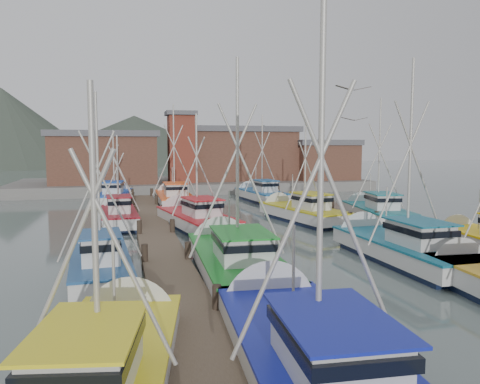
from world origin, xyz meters
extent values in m
plane|color=#4D5C59|center=(0.00, 0.00, 0.00)|extent=(260.00, 260.00, 0.00)
cube|color=#4E3F30|center=(-7.00, 4.00, 0.20)|extent=(2.20, 46.00, 0.40)
cylinder|color=black|center=(-8.00, -9.00, 0.45)|extent=(0.30, 0.30, 1.50)
cylinder|color=black|center=(-8.00, -2.00, 0.45)|extent=(0.30, 0.30, 1.50)
cylinder|color=black|center=(-8.00, 5.00, 0.45)|extent=(0.30, 0.30, 1.50)
cylinder|color=black|center=(-8.00, 12.00, 0.45)|extent=(0.30, 0.30, 1.50)
cylinder|color=black|center=(-8.00, 19.00, 0.45)|extent=(0.30, 0.30, 1.50)
cylinder|color=black|center=(-8.00, 26.00, 0.45)|extent=(0.30, 0.30, 1.50)
cylinder|color=black|center=(-6.00, -9.00, 0.45)|extent=(0.30, 0.30, 1.50)
cylinder|color=black|center=(-6.00, -2.00, 0.45)|extent=(0.30, 0.30, 1.50)
cylinder|color=black|center=(-6.00, 5.00, 0.45)|extent=(0.30, 0.30, 1.50)
cylinder|color=black|center=(-6.00, 12.00, 0.45)|extent=(0.30, 0.30, 1.50)
cylinder|color=black|center=(-6.00, 19.00, 0.45)|extent=(0.30, 0.30, 1.50)
cylinder|color=black|center=(-6.00, 26.00, 0.45)|extent=(0.30, 0.30, 1.50)
cube|color=#4E3F30|center=(7.00, 4.00, 0.20)|extent=(2.20, 46.00, 0.40)
cylinder|color=black|center=(6.00, -2.00, 0.45)|extent=(0.30, 0.30, 1.50)
cylinder|color=black|center=(6.00, 5.00, 0.45)|extent=(0.30, 0.30, 1.50)
cylinder|color=black|center=(6.00, 12.00, 0.45)|extent=(0.30, 0.30, 1.50)
cylinder|color=black|center=(6.00, 19.00, 0.45)|extent=(0.30, 0.30, 1.50)
cylinder|color=black|center=(6.00, 26.00, 0.45)|extent=(0.30, 0.30, 1.50)
cylinder|color=black|center=(8.00, -2.00, 0.45)|extent=(0.30, 0.30, 1.50)
cylinder|color=black|center=(8.00, 5.00, 0.45)|extent=(0.30, 0.30, 1.50)
cylinder|color=black|center=(8.00, 12.00, 0.45)|extent=(0.30, 0.30, 1.50)
cylinder|color=black|center=(8.00, 19.00, 0.45)|extent=(0.30, 0.30, 1.50)
cylinder|color=black|center=(8.00, 26.00, 0.45)|extent=(0.30, 0.30, 1.50)
cube|color=slate|center=(0.00, 37.00, 0.60)|extent=(44.00, 16.00, 1.20)
cube|color=brown|center=(-11.00, 35.00, 3.95)|extent=(12.00, 8.00, 5.50)
cube|color=#59585D|center=(-11.00, 35.00, 7.05)|extent=(12.72, 8.48, 0.70)
cube|color=brown|center=(6.00, 37.00, 4.30)|extent=(14.00, 9.00, 6.20)
cube|color=#59585D|center=(6.00, 37.00, 7.75)|extent=(14.84, 9.54, 0.70)
cube|color=brown|center=(17.00, 34.00, 3.45)|extent=(8.00, 6.00, 4.50)
cube|color=#59585D|center=(17.00, 34.00, 6.05)|extent=(8.48, 6.36, 0.70)
cube|color=maroon|center=(-2.00, 33.00, 5.20)|extent=(3.00, 3.00, 8.00)
cube|color=#59585D|center=(-2.00, 33.00, 9.45)|extent=(3.60, 3.60, 0.50)
cone|color=#3A4439|center=(-40.00, 115.00, 0.00)|extent=(110.00, 110.00, 42.00)
cone|color=#3A4439|center=(-5.00, 130.00, 0.00)|extent=(140.00, 140.00, 30.00)
cone|color=#3A4439|center=(35.00, 120.00, 0.00)|extent=(90.00, 90.00, 24.00)
cube|color=silver|center=(-4.67, -13.92, 0.70)|extent=(3.81, 9.92, 0.80)
cube|color=#14209B|center=(-4.67, -13.92, 1.08)|extent=(3.91, 10.03, 0.10)
cone|color=silver|center=(-4.35, -9.07, 0.55)|extent=(3.11, 1.30, 3.04)
cube|color=silver|center=(-4.75, -15.09, 1.65)|extent=(2.15, 3.04, 1.10)
cube|color=black|center=(-4.75, -15.09, 1.88)|extent=(2.30, 3.34, 0.28)
cube|color=#14209B|center=(-4.75, -15.09, 2.24)|extent=(2.44, 3.55, 0.07)
cylinder|color=#A7A299|center=(-4.68, -14.12, 5.02)|extent=(0.14, 0.14, 7.84)
cylinder|color=#A7A299|center=(-5.30, -14.08, 4.10)|extent=(2.81, 0.29, 6.13)
cylinder|color=#A7A299|center=(-4.06, -14.16, 4.10)|extent=(2.81, 0.29, 6.13)
cylinder|color=#A7A299|center=(-4.55, -12.17, 2.30)|extent=(0.08, 0.08, 2.72)
cone|color=silver|center=(4.94, -6.46, 0.55)|extent=(2.69, 1.27, 2.62)
cube|color=silver|center=(-9.44, -13.48, 0.70)|extent=(4.32, 8.98, 0.80)
cube|color=yellow|center=(-9.44, -13.48, 1.08)|extent=(4.42, 9.08, 0.10)
cone|color=silver|center=(-8.66, -9.24, 0.55)|extent=(2.84, 1.57, 2.69)
cube|color=silver|center=(-9.63, -14.50, 1.65)|extent=(2.18, 2.86, 1.10)
cube|color=black|center=(-9.63, -14.50, 1.88)|extent=(2.33, 3.13, 0.28)
cube|color=yellow|center=(-9.63, -14.50, 2.24)|extent=(2.48, 3.32, 0.07)
cylinder|color=#A7A299|center=(-9.47, -13.65, 4.07)|extent=(0.15, 0.15, 5.94)
cylinder|color=#A7A299|center=(-10.06, -13.54, 3.37)|extent=(2.12, 0.48, 4.65)
cylinder|color=#A7A299|center=(-8.89, -13.76, 3.37)|extent=(2.12, 0.48, 4.65)
cylinder|color=#A7A299|center=(-9.16, -11.96, 2.30)|extent=(0.09, 0.09, 2.59)
cube|color=#101B38|center=(-4.21, -4.37, 0.05)|extent=(3.14, 8.64, 0.70)
cube|color=silver|center=(-4.21, -4.37, 0.70)|extent=(3.57, 9.82, 0.80)
cube|color=#188826|center=(-4.21, -4.37, 1.08)|extent=(3.67, 9.92, 0.10)
cone|color=silver|center=(-4.00, 0.48, 0.55)|extent=(3.08, 1.23, 3.03)
cube|color=silver|center=(-4.26, -5.53, 1.65)|extent=(2.08, 2.99, 1.10)
cube|color=black|center=(-4.26, -5.53, 1.88)|extent=(2.22, 3.29, 0.28)
cube|color=#188826|center=(-4.26, -5.53, 2.24)|extent=(2.35, 3.49, 0.07)
cylinder|color=#A7A299|center=(-4.22, -4.56, 5.22)|extent=(0.14, 0.14, 8.23)
cylinder|color=#A7A299|center=(-4.84, -4.54, 4.25)|extent=(2.94, 0.23, 6.44)
cylinder|color=#A7A299|center=(-3.60, -4.59, 4.25)|extent=(2.94, 0.23, 6.44)
cylinder|color=#A7A299|center=(-4.13, -2.63, 2.30)|extent=(0.08, 0.08, 2.71)
cube|color=#101B38|center=(4.34, -3.84, 0.05)|extent=(2.81, 8.16, 0.70)
cube|color=silver|center=(4.34, -3.84, 0.70)|extent=(3.19, 9.27, 0.80)
cube|color=#12617A|center=(4.34, -3.84, 1.08)|extent=(3.28, 9.36, 0.10)
cone|color=silver|center=(4.25, 0.76, 0.55)|extent=(2.90, 1.16, 2.88)
cube|color=silver|center=(4.37, -4.94, 1.65)|extent=(1.92, 2.80, 1.10)
cube|color=black|center=(4.37, -4.94, 1.88)|extent=(2.04, 3.08, 0.28)
cube|color=#12617A|center=(4.37, -4.94, 2.24)|extent=(2.17, 3.27, 0.07)
cylinder|color=#A7A299|center=(4.35, -4.02, 5.44)|extent=(0.13, 0.13, 8.68)
cylinder|color=#A7A299|center=(3.76, -4.03, 4.42)|extent=(3.09, 0.16, 6.78)
cylinder|color=#A7A299|center=(4.94, -4.01, 4.42)|extent=(3.09, 0.16, 6.78)
cylinder|color=#A7A299|center=(4.31, -2.18, 2.30)|extent=(0.08, 0.08, 2.57)
cube|color=#101B38|center=(-9.88, -3.69, 0.05)|extent=(2.43, 6.34, 0.70)
cube|color=silver|center=(-9.88, -3.69, 0.70)|extent=(2.76, 7.20, 0.80)
cube|color=navy|center=(-9.88, -3.69, 1.08)|extent=(2.83, 7.28, 0.10)
cone|color=silver|center=(-10.11, -0.16, 0.55)|extent=(2.27, 1.24, 2.20)
cube|color=silver|center=(-9.82, -4.53, 1.65)|extent=(1.56, 2.21, 1.10)
cube|color=black|center=(-9.82, -4.53, 1.88)|extent=(1.67, 2.43, 0.28)
cube|color=navy|center=(-9.82, -4.53, 2.24)|extent=(1.77, 2.57, 0.07)
cylinder|color=#A7A299|center=(-9.87, -3.83, 4.48)|extent=(0.11, 0.11, 6.77)
cylinder|color=#A7A299|center=(-10.35, -3.86, 3.69)|extent=(2.41, 0.24, 5.29)
cylinder|color=#A7A299|center=(-9.38, -3.79, 3.69)|extent=(2.41, 0.24, 5.29)
cylinder|color=#A7A299|center=(-9.96, -2.42, 2.30)|extent=(0.07, 0.07, 2.12)
cone|color=silver|center=(9.97, -0.04, 0.55)|extent=(2.45, 1.28, 2.37)
cylinder|color=#A7A299|center=(9.79, -2.43, 2.30)|extent=(0.07, 0.07, 2.19)
cube|color=#101B38|center=(-4.10, 7.72, 0.05)|extent=(4.09, 8.40, 0.70)
cube|color=silver|center=(-4.10, 7.72, 0.70)|extent=(4.65, 9.55, 0.80)
cube|color=red|center=(-4.10, 7.72, 1.08)|extent=(4.75, 9.65, 0.10)
cone|color=silver|center=(-4.96, 12.21, 0.55)|extent=(3.02, 1.62, 2.86)
cube|color=silver|center=(-3.90, 6.64, 1.65)|extent=(2.33, 3.04, 1.10)
cube|color=black|center=(-3.90, 6.64, 1.88)|extent=(2.50, 3.33, 0.28)
cube|color=red|center=(-3.90, 6.64, 2.24)|extent=(2.65, 3.54, 0.07)
cylinder|color=#A7A299|center=(-4.07, 7.54, 4.46)|extent=(0.15, 0.15, 6.73)
cylinder|color=#A7A299|center=(-4.64, 7.43, 3.67)|extent=(2.39, 0.55, 5.26)
cylinder|color=#A7A299|center=(-3.49, 7.65, 3.67)|extent=(2.39, 0.55, 5.26)
cylinder|color=#A7A299|center=(-4.41, 9.34, 2.30)|extent=(0.09, 0.09, 2.55)
cube|color=#101B38|center=(4.15, 8.86, 0.05)|extent=(3.94, 7.90, 0.70)
cube|color=silver|center=(4.15, 8.86, 0.70)|extent=(4.47, 8.98, 0.80)
cube|color=gold|center=(4.15, 8.86, 1.08)|extent=(4.57, 9.08, 0.10)
cone|color=silver|center=(3.29, 13.07, 0.55)|extent=(2.85, 1.62, 2.69)
cube|color=silver|center=(4.36, 7.85, 1.65)|extent=(2.22, 2.87, 1.10)
cube|color=black|center=(4.36, 7.85, 1.88)|extent=(2.38, 3.15, 0.28)
cube|color=gold|center=(4.36, 7.85, 2.24)|extent=(2.52, 3.34, 0.07)
cylinder|color=#A7A299|center=(4.19, 8.69, 4.25)|extent=(0.14, 0.14, 6.29)
cylinder|color=#A7A299|center=(3.65, 8.58, 3.51)|extent=(2.23, 0.54, 4.92)
cylinder|color=#A7A299|center=(4.73, 8.80, 3.51)|extent=(2.23, 0.54, 4.92)
cylinder|color=#A7A299|center=(3.84, 10.37, 2.30)|extent=(0.08, 0.08, 2.40)
cube|color=#101B38|center=(-9.24, 10.24, 0.05)|extent=(2.36, 6.42, 0.70)
cube|color=silver|center=(-9.24, 10.24, 0.70)|extent=(2.68, 7.30, 0.80)
cube|color=maroon|center=(-9.24, 10.24, 1.08)|extent=(2.75, 7.37, 0.10)
cone|color=silver|center=(-9.41, 13.83, 0.55)|extent=(2.29, 1.21, 2.24)
cube|color=silver|center=(-9.20, 9.37, 1.65)|extent=(1.55, 2.22, 1.10)
cube|color=black|center=(-9.20, 9.37, 1.88)|extent=(1.65, 2.44, 0.28)
cube|color=maroon|center=(-9.20, 9.37, 2.24)|extent=(1.75, 2.59, 0.07)
cylinder|color=#A7A299|center=(-9.23, 10.09, 3.76)|extent=(0.11, 0.11, 5.32)
cylinder|color=#A7A299|center=(-9.73, 10.07, 3.14)|extent=(1.92, 0.17, 4.17)
cylinder|color=#A7A299|center=(-8.74, 10.12, 3.14)|extent=(1.92, 0.17, 4.17)
cylinder|color=#A7A299|center=(-9.30, 11.53, 2.30)|extent=(0.07, 0.07, 2.16)
cube|color=#101B38|center=(9.58, 7.66, 0.05)|extent=(3.54, 7.59, 0.70)
cube|color=silver|center=(9.58, 7.66, 0.70)|extent=(4.03, 8.63, 0.80)
cube|color=#136E78|center=(9.58, 7.66, 1.08)|extent=(4.12, 8.72, 0.10)
cone|color=silver|center=(10.24, 11.75, 0.55)|extent=(2.77, 1.51, 2.62)
cube|color=silver|center=(9.42, 6.68, 1.65)|extent=(2.07, 2.73, 1.10)
cube|color=black|center=(9.42, 6.68, 1.88)|extent=(2.22, 2.99, 0.28)
cube|color=#136E78|center=(9.42, 6.68, 2.24)|extent=(2.35, 3.17, 0.07)
cylinder|color=#A7A299|center=(9.55, 7.49, 5.13)|extent=(0.14, 0.14, 8.06)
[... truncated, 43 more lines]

